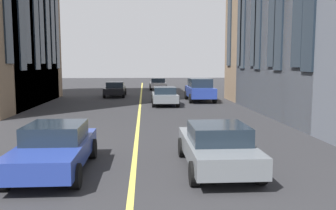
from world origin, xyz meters
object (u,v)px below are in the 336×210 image
car_grey_mid (217,146)px  car_blue_near (55,148)px  car_blue_trailing (200,89)px  car_white_parked_a (158,84)px  car_grey_parked_b (165,96)px  car_black_oncoming (115,89)px

car_grey_mid → car_blue_near: size_ratio=1.00×
car_grey_mid → car_blue_trailing: 19.33m
car_grey_mid → car_white_parked_a: (32.65, 0.51, 0.00)m
car_grey_parked_b → car_blue_near: (-16.50, 4.08, 0.00)m
car_blue_trailing → car_black_oncoming: (4.82, 7.33, -0.27)m
car_white_parked_a → car_blue_near: size_ratio=1.00×
car_blue_trailing → car_blue_near: bearing=159.5°
car_grey_mid → car_black_oncoming: size_ratio=1.00×
car_black_oncoming → car_grey_mid: bearing=-168.5°
car_blue_near → car_black_oncoming: 23.89m
car_grey_parked_b → car_blue_near: size_ratio=1.00×
car_grey_mid → car_blue_trailing: size_ratio=0.94×
car_blue_near → car_blue_trailing: size_ratio=0.94×
car_grey_parked_b → car_blue_trailing: size_ratio=0.94×
car_grey_parked_b → car_white_parked_a: 16.06m
car_blue_near → car_grey_mid: bearing=-91.1°
car_white_parked_a → car_blue_trailing: size_ratio=0.94×
car_grey_mid → car_grey_parked_b: size_ratio=1.00×
car_grey_parked_b → car_white_parked_a: bearing=-0.3°
car_white_parked_a → car_black_oncoming: size_ratio=1.00×
car_grey_parked_b → car_white_parked_a: size_ratio=1.00×
car_blue_trailing → car_grey_parked_b: bearing=130.1°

